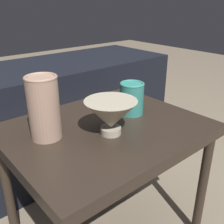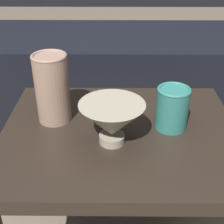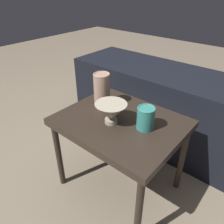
% 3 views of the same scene
% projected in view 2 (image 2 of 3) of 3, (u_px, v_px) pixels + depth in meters
% --- Properties ---
extents(table, '(0.67, 0.54, 0.52)m').
position_uv_depth(table, '(120.00, 147.00, 0.91)').
color(table, '#2D231C').
rests_on(table, ground_plane).
extents(couch_backdrop, '(1.62, 0.50, 0.60)m').
position_uv_depth(couch_backdrop, '(118.00, 95.00, 1.53)').
color(couch_backdrop, black).
rests_on(couch_backdrop, ground_plane).
extents(bowl, '(0.17, 0.17, 0.12)m').
position_uv_depth(bowl, '(112.00, 121.00, 0.80)').
color(bowl, '#B2A88E').
rests_on(bowl, table).
extents(vase_textured_left, '(0.10, 0.10, 0.20)m').
position_uv_depth(vase_textured_left, '(52.00, 88.00, 0.88)').
color(vase_textured_left, tan).
rests_on(vase_textured_left, table).
extents(vase_colorful_right, '(0.09, 0.09, 0.12)m').
position_uv_depth(vase_colorful_right, '(172.00, 108.00, 0.86)').
color(vase_colorful_right, teal).
rests_on(vase_colorful_right, table).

